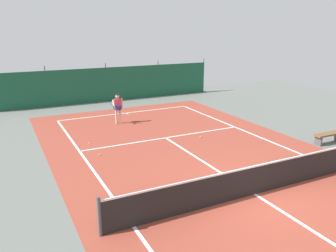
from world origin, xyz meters
TOP-DOWN VIEW (x-y plane):
  - ground_plane at (0.00, 0.00)m, footprint 36.00×36.00m
  - court_surface at (0.00, 0.00)m, footprint 11.02×26.60m
  - tennis_net at (0.00, 0.00)m, footprint 10.12×0.10m
  - back_fence at (-0.00, 16.35)m, footprint 16.30×0.98m
  - tennis_player at (-1.20, 9.87)m, footprint 0.79×0.70m
  - tennis_ball_near_player at (-3.48, 7.18)m, footprint 0.07×0.07m
  - tennis_ball_midcourt at (1.52, 5.71)m, footprint 0.07×0.07m
  - tennis_ball_by_sideline at (-3.47, 5.58)m, footprint 0.07×0.07m
  - parked_car at (-3.44, 18.52)m, footprint 2.14×4.26m
  - courtside_bench at (6.31, 2.38)m, footprint 1.60×0.40m

SIDE VIEW (x-z plane):
  - ground_plane at x=0.00m, z-range 0.00..0.00m
  - court_surface at x=0.00m, z-range 0.00..0.01m
  - tennis_ball_near_player at x=-3.48m, z-range 0.00..0.07m
  - tennis_ball_midcourt at x=1.52m, z-range 0.00..0.07m
  - tennis_ball_by_sideline at x=-3.47m, z-range 0.00..0.07m
  - courtside_bench at x=6.31m, z-range 0.13..0.62m
  - tennis_net at x=0.00m, z-range -0.04..1.06m
  - back_fence at x=0.00m, z-range -0.68..2.02m
  - parked_car at x=-3.44m, z-range 0.00..1.68m
  - tennis_player at x=-1.20m, z-range 0.14..1.78m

